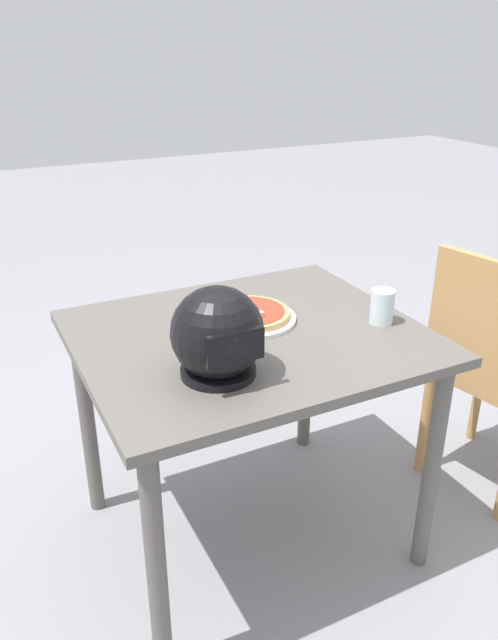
{
  "coord_description": "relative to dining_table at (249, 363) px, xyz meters",
  "views": [
    {
      "loc": [
        0.72,
        1.43,
        1.51
      ],
      "look_at": [
        -0.02,
        -0.04,
        0.76
      ],
      "focal_mm": 34.72,
      "sensor_mm": 36.0,
      "label": 1
    }
  ],
  "objects": [
    {
      "name": "dining_table",
      "position": [
        0.0,
        0.0,
        0.0
      ],
      "size": [
        0.97,
        0.83,
        0.74
      ],
      "color": "#5B5651",
      "rests_on": "ground"
    },
    {
      "name": "pizza",
      "position": [
        -0.03,
        -0.08,
        0.13
      ],
      "size": [
        0.24,
        0.24,
        0.06
      ],
      "color": "tan",
      "rests_on": "pizza_plate"
    },
    {
      "name": "chair_side",
      "position": [
        -0.85,
        0.14,
        -0.14
      ],
      "size": [
        0.47,
        0.47,
        0.9
      ],
      "color": "#B7844C",
      "rests_on": "ground"
    },
    {
      "name": "ground_plane",
      "position": [
        0.0,
        0.0,
        -0.64
      ],
      "size": [
        14.0,
        14.0,
        0.0
      ],
      "primitive_type": "plane",
      "color": "gray"
    },
    {
      "name": "drinking_glass",
      "position": [
        -0.38,
        0.11,
        0.15
      ],
      "size": [
        0.07,
        0.07,
        0.1
      ],
      "primitive_type": "cylinder",
      "color": "silver",
      "rests_on": "dining_table"
    },
    {
      "name": "pizza_plate",
      "position": [
        -0.04,
        -0.08,
        0.11
      ],
      "size": [
        0.28,
        0.28,
        0.01
      ],
      "primitive_type": "cylinder",
      "color": "white",
      "rests_on": "dining_table"
    },
    {
      "name": "motorcycle_helmet",
      "position": [
        0.18,
        0.18,
        0.21
      ],
      "size": [
        0.23,
        0.23,
        0.23
      ],
      "color": "black",
      "rests_on": "dining_table"
    }
  ]
}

